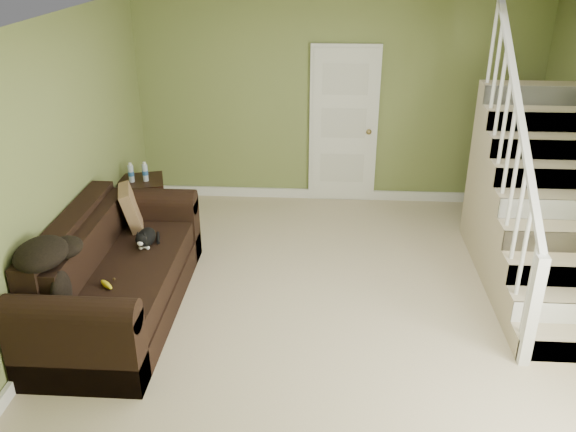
# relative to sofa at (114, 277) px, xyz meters

# --- Properties ---
(floor) EXTENTS (5.00, 5.50, 0.01)m
(floor) POSITION_rel_sofa_xyz_m (2.02, 0.07, -0.36)
(floor) COLOR tan
(floor) RESTS_ON ground
(ceiling) EXTENTS (5.00, 5.50, 0.01)m
(ceiling) POSITION_rel_sofa_xyz_m (2.02, 0.07, 2.24)
(ceiling) COLOR white
(ceiling) RESTS_ON wall_back
(wall_back) EXTENTS (5.00, 0.04, 2.60)m
(wall_back) POSITION_rel_sofa_xyz_m (2.02, 2.82, 0.94)
(wall_back) COLOR olive
(wall_back) RESTS_ON floor
(wall_front) EXTENTS (5.00, 0.04, 2.60)m
(wall_front) POSITION_rel_sofa_xyz_m (2.02, -2.68, 0.94)
(wall_front) COLOR olive
(wall_front) RESTS_ON floor
(wall_left) EXTENTS (0.04, 5.50, 2.60)m
(wall_left) POSITION_rel_sofa_xyz_m (-0.48, 0.07, 0.94)
(wall_left) COLOR olive
(wall_left) RESTS_ON floor
(baseboard_back) EXTENTS (5.00, 0.04, 0.12)m
(baseboard_back) POSITION_rel_sofa_xyz_m (2.02, 2.79, -0.30)
(baseboard_back) COLOR white
(baseboard_back) RESTS_ON floor
(baseboard_left) EXTENTS (0.04, 5.50, 0.12)m
(baseboard_left) POSITION_rel_sofa_xyz_m (-0.45, 0.07, -0.30)
(baseboard_left) COLOR white
(baseboard_left) RESTS_ON floor
(door) EXTENTS (0.86, 0.12, 2.02)m
(door) POSITION_rel_sofa_xyz_m (2.12, 2.78, 0.65)
(door) COLOR white
(door) RESTS_ON floor
(staircase) EXTENTS (1.00, 2.51, 2.82)m
(staircase) POSITION_rel_sofa_xyz_m (4.02, 1.04, 0.29)
(staircase) COLOR tan
(staircase) RESTS_ON floor
(sofa) EXTENTS (1.02, 2.36, 0.93)m
(sofa) POSITION_rel_sofa_xyz_m (0.00, 0.00, 0.00)
(sofa) COLOR black
(sofa) RESTS_ON floor
(side_table) EXTENTS (0.63, 0.63, 0.84)m
(side_table) POSITION_rel_sofa_xyz_m (-0.24, 1.76, -0.04)
(side_table) COLOR black
(side_table) RESTS_ON floor
(cat) EXTENTS (0.21, 0.44, 0.22)m
(cat) POSITION_rel_sofa_xyz_m (0.22, 0.35, 0.23)
(cat) COLOR black
(cat) RESTS_ON sofa
(banana) EXTENTS (0.16, 0.16, 0.05)m
(banana) POSITION_rel_sofa_xyz_m (0.09, -0.41, 0.18)
(banana) COLOR yellow
(banana) RESTS_ON sofa
(throw_pillow) EXTENTS (0.33, 0.47, 0.44)m
(throw_pillow) POSITION_rel_sofa_xyz_m (-0.04, 0.76, 0.35)
(throw_pillow) COLOR brown
(throw_pillow) RESTS_ON sofa
(throw_blanket) EXTENTS (0.49, 0.58, 0.21)m
(throw_blanket) POSITION_rel_sofa_xyz_m (-0.28, -0.69, 0.61)
(throw_blanket) COLOR black
(throw_blanket) RESTS_ON sofa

